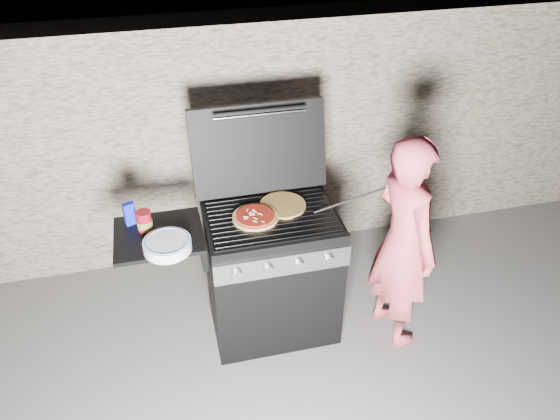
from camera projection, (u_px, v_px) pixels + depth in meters
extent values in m
plane|color=#555352|center=(273.00, 324.00, 3.77)|extent=(50.00, 50.00, 0.00)
cube|color=gray|center=(241.00, 139.00, 4.09)|extent=(8.00, 0.35, 1.80)
cylinder|color=#D3AB52|center=(283.00, 205.00, 3.33)|extent=(0.32, 0.32, 0.02)
cylinder|color=maroon|center=(144.00, 221.00, 3.11)|extent=(0.11, 0.11, 0.13)
cube|color=#0D1991|center=(130.00, 214.00, 3.16)|extent=(0.07, 0.06, 0.14)
cylinder|color=silver|center=(167.00, 245.00, 2.99)|extent=(0.28, 0.28, 0.06)
imported|color=#BD414E|center=(403.00, 244.00, 3.33)|extent=(0.44, 0.59, 1.46)
cylinder|color=black|center=(353.00, 198.00, 3.32)|extent=(0.51, 0.06, 0.10)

